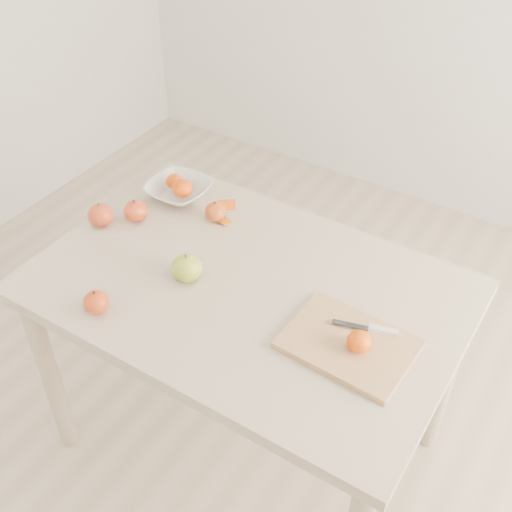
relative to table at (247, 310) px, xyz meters
The scene contains 15 objects.
ground 0.65m from the table, ahead, with size 3.50×3.50×0.00m, color #C6B293.
table is the anchor object (origin of this frame).
cutting_board 0.37m from the table, ahead, with size 0.32×0.23×0.02m, color tan.
board_tangerine 0.41m from the table, ahead, with size 0.06×0.06×0.05m, color #DF3D07.
fruit_bowl 0.51m from the table, 150.24° to the left, with size 0.20×0.20×0.05m, color white.
bowl_tangerine_near 0.54m from the table, 150.65° to the left, with size 0.06×0.06×0.05m, color #D94F07.
bowl_tangerine_far 0.48m from the table, 150.00° to the left, with size 0.07×0.07×0.06m, color #D75107.
orange_peel_a 0.40m from the table, 133.10° to the left, with size 0.06×0.04×0.00m, color #CE4C0E.
orange_peel_b 0.32m from the table, 136.83° to the left, with size 0.04×0.04×0.00m, color #C4620D.
paring_knife 0.41m from the table, ahead, with size 0.17×0.07×0.01m.
apple_green 0.22m from the table, 156.15° to the right, with size 0.09×0.09×0.08m, color olive.
apple_red_d 0.56m from the table, behind, with size 0.08×0.08×0.07m, color maroon.
apple_red_a 0.35m from the table, 140.83° to the left, with size 0.07×0.07×0.06m, color maroon.
apple_red_b 0.49m from the table, behind, with size 0.07×0.07×0.07m, color maroon.
apple_red_c 0.43m from the table, 133.19° to the right, with size 0.07×0.07×0.06m, color #A10B0D.
Camera 1 is at (0.74, -1.11, 1.97)m, focal length 45.00 mm.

